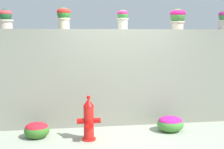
% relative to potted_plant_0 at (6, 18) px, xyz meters
% --- Properties ---
extents(ground_plane, '(24.00, 24.00, 0.00)m').
position_rel_potted_plant_0_xyz_m(ground_plane, '(2.29, -0.97, -2.23)').
color(ground_plane, '#959D8B').
extents(stone_wall, '(5.29, 0.31, 2.02)m').
position_rel_potted_plant_0_xyz_m(stone_wall, '(2.29, 0.02, -1.22)').
color(stone_wall, gray).
rests_on(stone_wall, ground).
extents(potted_plant_0, '(0.30, 0.30, 0.38)m').
position_rel_potted_plant_0_xyz_m(potted_plant_0, '(0.00, 0.00, 0.00)').
color(potted_plant_0, beige).
rests_on(potted_plant_0, stone_wall).
extents(potted_plant_1, '(0.28, 0.28, 0.43)m').
position_rel_potted_plant_0_xyz_m(potted_plant_1, '(1.12, -0.00, 0.05)').
color(potted_plant_1, beige).
rests_on(potted_plant_1, stone_wall).
extents(potted_plant_2, '(0.23, 0.23, 0.39)m').
position_rel_potted_plant_0_xyz_m(potted_plant_2, '(2.31, -0.01, 0.02)').
color(potted_plant_2, beige).
rests_on(potted_plant_2, stone_wall).
extents(potted_plant_3, '(0.33, 0.33, 0.43)m').
position_rel_potted_plant_0_xyz_m(potted_plant_3, '(3.50, -0.00, 0.05)').
color(potted_plant_3, beige).
rests_on(potted_plant_3, stone_wall).
extents(potted_plant_4, '(0.28, 0.28, 0.41)m').
position_rel_potted_plant_0_xyz_m(potted_plant_4, '(4.57, 0.03, 0.03)').
color(potted_plant_4, beige).
rests_on(potted_plant_4, stone_wall).
extents(fire_hydrant, '(0.43, 0.35, 0.82)m').
position_rel_potted_plant_0_xyz_m(fire_hydrant, '(1.54, -0.87, -1.87)').
color(fire_hydrant, red).
rests_on(fire_hydrant, ground).
extents(flower_bush_left, '(0.53, 0.48, 0.31)m').
position_rel_potted_plant_0_xyz_m(flower_bush_left, '(3.18, -0.61, -2.07)').
color(flower_bush_left, '#428434').
rests_on(flower_bush_left, ground).
extents(flower_bush_right, '(0.47, 0.42, 0.30)m').
position_rel_potted_plant_0_xyz_m(flower_bush_right, '(0.59, -0.61, -2.07)').
color(flower_bush_right, '#366D26').
rests_on(flower_bush_right, ground).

